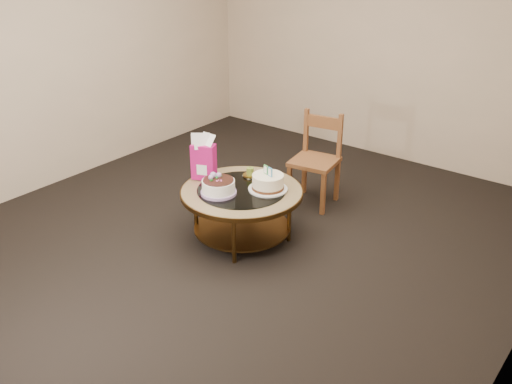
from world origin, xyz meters
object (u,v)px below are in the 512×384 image
Objects in this scene: coffee_table at (242,198)px; decorated_cake at (218,187)px; cream_cake at (268,182)px; gift_bag at (204,157)px; dining_chair at (316,159)px.

coffee_table is 3.50× the size of decorated_cake.
cream_cake is at bearing 48.43° from decorated_cake.
cream_cake is 0.81× the size of gift_bag.
gift_bag is at bearing 152.44° from decorated_cake.
cream_cake is at bearing 35.54° from coffee_table.
dining_chair is (-0.06, 0.84, -0.08)m from cream_cake.
decorated_cake is 0.34× the size of dining_chair.
cream_cake is 0.85m from dining_chair.
gift_bag reaches higher than decorated_cake.
dining_chair reaches higher than coffee_table.
gift_bag is 1.13m from dining_chair.
coffee_table is 0.26m from cream_cake.
dining_chair is at bearing 79.59° from decorated_cake.
dining_chair is at bearing 40.59° from gift_bag.
cream_cake is (0.18, 0.13, 0.14)m from coffee_table.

